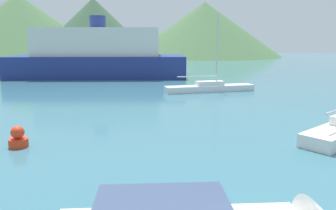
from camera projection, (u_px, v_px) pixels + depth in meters
sailboat_middle at (210, 87)px, 31.24m from camera, size 8.78×2.25×7.37m
ferry_distant at (99, 56)px, 43.89m from camera, size 23.74×11.34×8.00m
buoy_marker at (18, 138)px, 14.88m from camera, size 0.86×0.86×0.99m
hill_west at (20, 26)px, 95.14m from camera, size 49.95×49.95×17.97m
hill_central at (94, 28)px, 99.34m from camera, size 36.76×36.76×17.47m
hill_east at (204, 29)px, 100.94m from camera, size 46.88×46.88×16.46m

